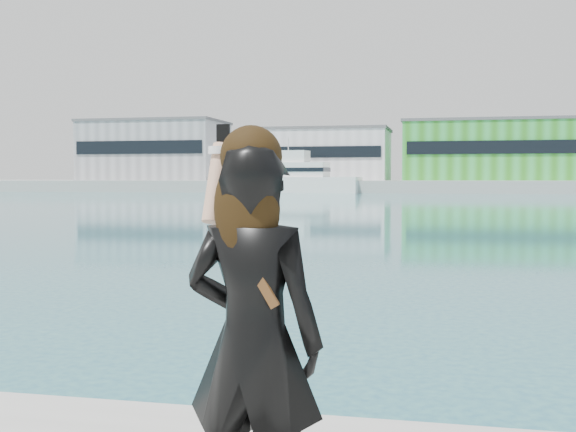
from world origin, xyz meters
name	(u,v)px	position (x,y,z in m)	size (l,w,h in m)	color
far_quay	(444,186)	(0.00, 130.00, 1.00)	(320.00, 40.00, 2.00)	#9E9E99
warehouse_grey_left	(155,151)	(-55.00, 127.98, 7.76)	(26.52, 16.36, 11.50)	gray
warehouse_white	(323,155)	(-22.00, 127.98, 6.76)	(24.48, 15.35, 9.50)	silver
warehouse_green	(491,150)	(8.00, 127.98, 7.26)	(30.60, 16.36, 10.50)	green
flagpole_left	(229,155)	(-37.91, 121.00, 6.54)	(1.28, 0.16, 8.00)	silver
motor_yacht	(298,177)	(-23.41, 111.89, 2.54)	(19.79, 7.13, 9.04)	white
buoy_far	(245,196)	(-26.30, 90.48, 0.00)	(0.50, 0.50, 0.50)	yellow
buoy_extra	(225,202)	(-21.27, 65.54, 0.00)	(0.50, 0.50, 0.50)	yellow
woman	(253,330)	(-0.33, -0.69, 1.73)	(0.68, 0.49, 1.83)	black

